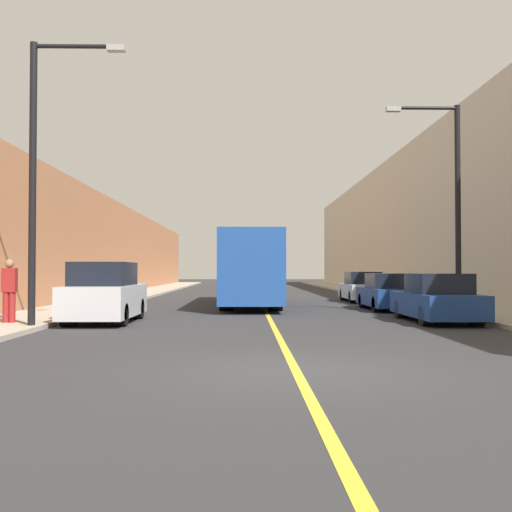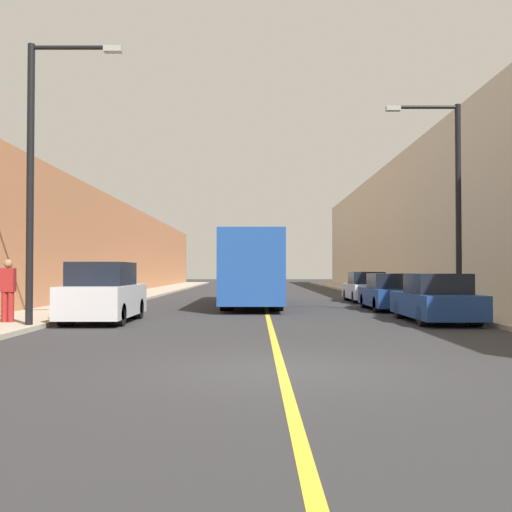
{
  "view_description": "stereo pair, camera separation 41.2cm",
  "coord_description": "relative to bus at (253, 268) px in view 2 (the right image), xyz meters",
  "views": [
    {
      "loc": [
        -0.83,
        -9.84,
        1.64
      ],
      "look_at": [
        -0.45,
        10.86,
        2.13
      ],
      "focal_mm": 42.0,
      "sensor_mm": 36.0,
      "label": 1
    },
    {
      "loc": [
        -0.42,
        -9.84,
        1.64
      ],
      "look_at": [
        -0.45,
        10.86,
        2.13
      ],
      "focal_mm": 42.0,
      "sensor_mm": 36.0,
      "label": 2
    }
  ],
  "objects": [
    {
      "name": "road_center_line",
      "position": [
        0.59,
        11.92,
        -1.73
      ],
      "size": [
        0.16,
        72.0,
        0.01
      ],
      "primitive_type": "cube",
      "color": "gold",
      "rests_on": "ground"
    },
    {
      "name": "sidewalk_left",
      "position": [
        -7.23,
        11.92,
        -1.67
      ],
      "size": [
        2.88,
        72.0,
        0.13
      ],
      "primitive_type": "cube",
      "color": "#A89E8C",
      "rests_on": "ground"
    },
    {
      "name": "building_row_right",
      "position": [
        11.86,
        11.92,
        3.01
      ],
      "size": [
        4.0,
        72.0,
        9.51
      ],
      "primitive_type": "cube",
      "color": "beige",
      "rests_on": "ground"
    },
    {
      "name": "building_row_left",
      "position": [
        -10.67,
        11.92,
        1.35
      ],
      "size": [
        4.0,
        72.0,
        6.18
      ],
      "primitive_type": "cube",
      "color": "#B2724C",
      "rests_on": "ground"
    },
    {
      "name": "car_right_near",
      "position": [
        5.84,
        -9.04,
        -1.05
      ],
      "size": [
        1.84,
        4.6,
        1.54
      ],
      "color": "navy",
      "rests_on": "ground"
    },
    {
      "name": "pedestrian",
      "position": [
        -7.04,
        -10.54,
        -0.66
      ],
      "size": [
        0.4,
        0.26,
        1.83
      ],
      "color": "maroon",
      "rests_on": "sidewalk_left"
    },
    {
      "name": "car_right_mid",
      "position": [
        5.71,
        -3.31,
        -1.06
      ],
      "size": [
        1.9,
        4.48,
        1.51
      ],
      "color": "navy",
      "rests_on": "ground"
    },
    {
      "name": "bus",
      "position": [
        0.0,
        0.0,
        0.0
      ],
      "size": [
        2.54,
        12.15,
        3.23
      ],
      "color": "#1E4793",
      "rests_on": "ground"
    },
    {
      "name": "parked_suv_left",
      "position": [
        -4.63,
        -9.08,
        -0.87
      ],
      "size": [
        1.89,
        4.41,
        1.89
      ],
      "color": "silver",
      "rests_on": "ground"
    },
    {
      "name": "street_lamp_right",
      "position": [
        7.04,
        -7.01,
        2.6
      ],
      "size": [
        2.62,
        0.24,
        7.35
      ],
      "color": "black",
      "rests_on": "sidewalk_right"
    },
    {
      "name": "sidewalk_right",
      "position": [
        8.42,
        11.92,
        -1.67
      ],
      "size": [
        2.88,
        72.0,
        0.13
      ],
      "primitive_type": "cube",
      "color": "#A89E8C",
      "rests_on": "ground"
    },
    {
      "name": "street_lamp_left",
      "position": [
        -5.87,
        -11.4,
        2.84
      ],
      "size": [
        2.62,
        0.24,
        7.82
      ],
      "color": "black",
      "rests_on": "sidewalk_left"
    },
    {
      "name": "car_right_far",
      "position": [
        5.86,
        3.12,
        -1.04
      ],
      "size": [
        1.8,
        4.48,
        1.56
      ],
      "color": "silver",
      "rests_on": "ground"
    },
    {
      "name": "ground_plane",
      "position": [
        0.59,
        -18.08,
        -1.74
      ],
      "size": [
        200.0,
        200.0,
        0.0
      ],
      "primitive_type": "plane",
      "color": "#2D2D30"
    }
  ]
}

